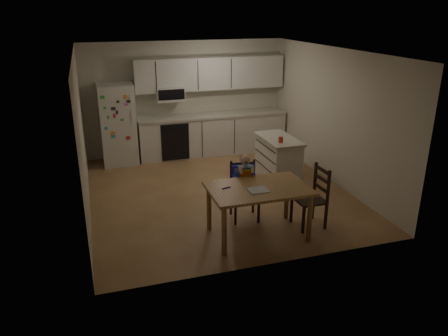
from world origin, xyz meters
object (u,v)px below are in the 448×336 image
object	(u,v)px
chair_booster	(244,179)
chair_side	(315,193)
dining_table	(259,194)
refrigerator	(118,124)
red_cup	(281,140)
kitchen_island	(278,158)

from	to	relation	value
chair_booster	chair_side	distance (m)	1.10
dining_table	chair_side	size ratio (longest dim) A/B	1.51
refrigerator	red_cup	size ratio (longest dim) A/B	15.96
chair_side	red_cup	bearing A→B (deg)	172.61
refrigerator	chair_side	bearing A→B (deg)	-55.87
dining_table	chair_side	distance (m)	0.96
kitchen_island	red_cup	size ratio (longest dim) A/B	10.63
refrigerator	kitchen_island	world-z (taller)	refrigerator
kitchen_island	red_cup	bearing A→B (deg)	-107.95
red_cup	dining_table	world-z (taller)	red_cup
dining_table	red_cup	bearing A→B (deg)	57.03
red_cup	dining_table	bearing A→B (deg)	-122.97
red_cup	chair_side	distance (m)	1.70
kitchen_island	chair_side	xyz separation A→B (m)	(-0.25, -1.94, 0.11)
chair_side	refrigerator	bearing A→B (deg)	-147.70
dining_table	chair_booster	size ratio (longest dim) A/B	1.32
chair_booster	chair_side	size ratio (longest dim) A/B	1.14
kitchen_island	chair_booster	xyz separation A→B (m)	(-1.19, -1.38, 0.23)
red_cup	chair_booster	xyz separation A→B (m)	(-1.10, -1.09, -0.24)
refrigerator	chair_side	size ratio (longest dim) A/B	1.79
red_cup	chair_booster	distance (m)	1.57
dining_table	chair_side	xyz separation A→B (m)	(0.94, 0.05, -0.13)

